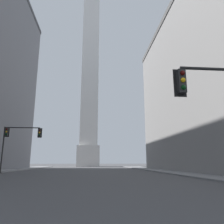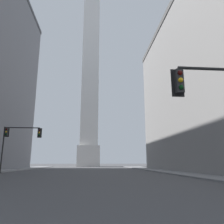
{
  "view_description": "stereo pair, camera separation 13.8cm",
  "coord_description": "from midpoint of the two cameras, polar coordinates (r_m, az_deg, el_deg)",
  "views": [
    {
      "loc": [
        1.53,
        -1.46,
        1.43
      ],
      "look_at": [
        5.11,
        40.25,
        11.05
      ],
      "focal_mm": 35.0,
      "sensor_mm": 36.0,
      "label": 1
    },
    {
      "loc": [
        1.66,
        -1.47,
        1.43
      ],
      "look_at": [
        5.11,
        40.25,
        11.05
      ],
      "focal_mm": 35.0,
      "sensor_mm": 36.0,
      "label": 2
    }
  ],
  "objects": [
    {
      "name": "obelisk",
      "position": [
        80.91,
        -5.72,
        11.62
      ],
      "size": [
        7.26,
        7.26,
        73.17
      ],
      "color": "silver",
      "rests_on": "ground_plane"
    },
    {
      "name": "sidewalk_right",
      "position": [
        29.83,
        18.69,
        -14.89
      ],
      "size": [
        5.0,
        86.58,
        0.15
      ],
      "primitive_type": "cube",
      "color": "slate",
      "rests_on": "ground_plane"
    },
    {
      "name": "traffic_light_mid_left",
      "position": [
        32.51,
        -23.79,
        -6.11
      ],
      "size": [
        5.14,
        0.52,
        6.14
      ],
      "color": "black",
      "rests_on": "ground_plane"
    }
  ]
}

